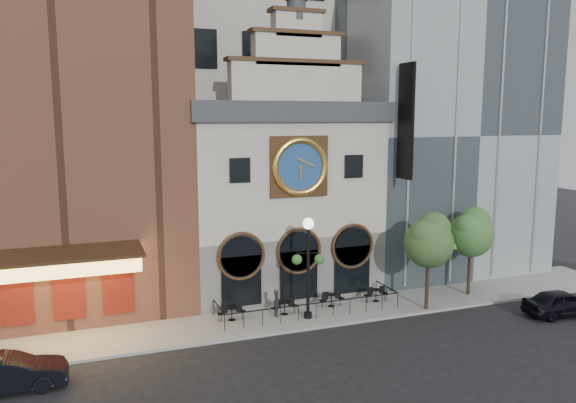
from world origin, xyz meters
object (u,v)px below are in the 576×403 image
Objects in this scene: bistro_2 at (331,299)px; pedestrian at (277,303)px; tree_left at (429,239)px; bistro_3 at (376,294)px; bistro_0 at (232,312)px; bistro_1 at (285,307)px; car_left at (8,374)px; lamppost at (308,257)px; tree_right at (471,231)px; car_right at (562,303)px.

bistro_2 is 1.01× the size of pedestrian.
bistro_3 is at bearing 134.87° from tree_left.
tree_left reaches higher than bistro_0.
tree_left is (8.28, -1.99, 3.75)m from bistro_1.
pedestrian is at bearing 167.89° from tree_left.
bistro_0 is 0.27× the size of tree_left.
bistro_2 is 2.97m from bistro_3.
car_left is 15.63m from lamppost.
bistro_0 is 0.27× the size of lamppost.
tree_right is (9.27, -0.88, 3.66)m from bistro_2.
car_left is at bearing -174.22° from tree_left.
lamppost is at bearing -42.12° from bistro_1.
tree_right is (15.47, -0.74, 3.66)m from bistro_0.
bistro_3 is at bearing -78.24° from car_left.
tree_left reaches higher than car_right.
bistro_0 and bistro_2 have the same top height.
car_right is at bearing -25.46° from bistro_2.
car_right reaches higher than bistro_0.
lamppost is (4.15, -1.12, 3.10)m from bistro_0.
pedestrian is (-0.51, -0.10, 0.31)m from bistro_1.
car_left is 14.06m from pedestrian.
lamppost is (-5.03, -1.17, 3.10)m from bistro_3.
tree_left reaches higher than bistro_3.
bistro_0 is 15.92m from tree_right.
tree_right is at bearing -83.06° from pedestrian.
tree_left is at bearing 10.30° from lamppost.
bistro_3 is (9.18, 0.05, 0.00)m from bistro_0.
bistro_0 is 5.30m from lamppost.
bistro_2 is 0.27× the size of tree_left.
bistro_0 is at bearing 93.08° from pedestrian.
bistro_0 and bistro_1 have the same top height.
bistro_1 is at bearing 156.31° from lamppost.
bistro_0 is at bearing 79.99° from car_right.
bistro_3 is 1.01× the size of pedestrian.
car_right is 6.59m from tree_right.
bistro_1 is at bearing -3.07° from bistro_0.
bistro_1 and bistro_2 have the same top height.
bistro_0 is 19.08m from car_right.
bistro_1 is at bearing 77.34° from car_right.
tree_left is (8.79, -1.89, 3.44)m from pedestrian.
tree_left reaches higher than car_left.
bistro_1 is 3.42m from lamppost.
tree_right reaches higher than bistro_1.
car_right reaches higher than bistro_1.
bistro_3 is at bearing 0.28° from bistro_0.
lamppost is (1.06, -0.96, 3.10)m from bistro_1.
tree_right reaches higher than bistro_0.
car_right is 8.49m from tree_left.
tree_left is (11.37, -2.15, 3.75)m from bistro_0.
bistro_0 is 11.72m from car_left.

